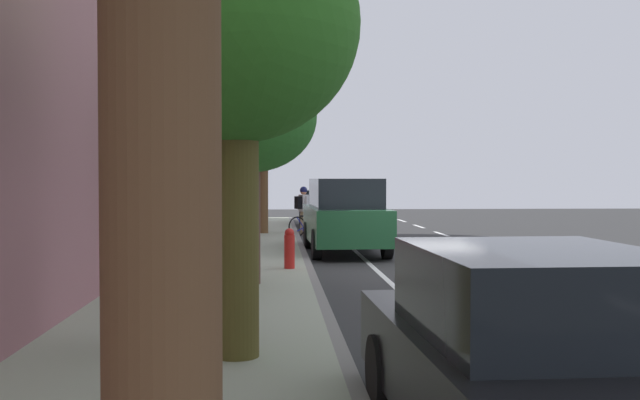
# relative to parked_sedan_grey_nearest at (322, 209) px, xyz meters

# --- Properties ---
(ground) EXTENTS (64.88, 64.88, 0.00)m
(ground) POSITION_rel_parked_sedan_grey_nearest_xyz_m (-1.06, 14.92, -0.75)
(ground) COLOR #2F2F2F
(sidewalk) EXTENTS (3.44, 40.55, 0.12)m
(sidewalk) POSITION_rel_parked_sedan_grey_nearest_xyz_m (3.01, 14.92, -0.69)
(sidewalk) COLOR #A0A890
(sidewalk) RESTS_ON ground
(curb_edge) EXTENTS (0.16, 40.55, 0.12)m
(curb_edge) POSITION_rel_parked_sedan_grey_nearest_xyz_m (1.21, 14.92, -0.69)
(curb_edge) COLOR gray
(curb_edge) RESTS_ON ground
(lane_stripe_centre) EXTENTS (0.14, 40.00, 0.01)m
(lane_stripe_centre) POSITION_rel_parked_sedan_grey_nearest_xyz_m (-4.04, 14.65, -0.75)
(lane_stripe_centre) COLOR white
(lane_stripe_centre) RESTS_ON ground
(lane_stripe_bike_edge) EXTENTS (0.12, 40.55, 0.01)m
(lane_stripe_bike_edge) POSITION_rel_parked_sedan_grey_nearest_xyz_m (-0.26, 14.92, -0.75)
(lane_stripe_bike_edge) COLOR white
(lane_stripe_bike_edge) RESTS_ON ground
(building_facade) EXTENTS (0.50, 40.55, 4.97)m
(building_facade) POSITION_rel_parked_sedan_grey_nearest_xyz_m (4.98, 14.92, 1.73)
(building_facade) COLOR #A56971
(building_facade) RESTS_ON ground
(parked_sedan_grey_nearest) EXTENTS (1.89, 4.43, 1.52)m
(parked_sedan_grey_nearest) POSITION_rel_parked_sedan_grey_nearest_xyz_m (0.00, 0.00, 0.00)
(parked_sedan_grey_nearest) COLOR slate
(parked_sedan_grey_nearest) RESTS_ON ground
(parked_suv_green_second) EXTENTS (2.07, 4.75, 1.99)m
(parked_suv_green_second) POSITION_rel_parked_sedan_grey_nearest_xyz_m (0.09, 10.96, 0.27)
(parked_suv_green_second) COLOR #1E512D
(parked_suv_green_second) RESTS_ON ground
(parked_sedan_black_mid) EXTENTS (1.95, 4.45, 1.52)m
(parked_sedan_black_mid) POSITION_rel_parked_sedan_grey_nearest_xyz_m (0.16, 25.76, 0.00)
(parked_sedan_black_mid) COLOR black
(parked_sedan_black_mid) RESTS_ON ground
(bicycle_at_curb) EXTENTS (1.51, 0.93, 0.75)m
(bicycle_at_curb) POSITION_rel_parked_sedan_grey_nearest_xyz_m (0.74, 4.90, -0.38)
(bicycle_at_curb) COLOR black
(bicycle_at_curb) RESTS_ON ground
(cyclist_with_backpack) EXTENTS (0.50, 0.58, 1.71)m
(cyclist_with_backpack) POSITION_rel_parked_sedan_grey_nearest_xyz_m (0.96, 4.46, 0.29)
(cyclist_with_backpack) COLOR #C6B284
(cyclist_with_backpack) RESTS_ON ground
(street_tree_near_cyclist) EXTENTS (3.48, 3.48, 5.88)m
(street_tree_near_cyclist) POSITION_rel_parked_sedan_grey_nearest_xyz_m (2.34, 4.97, 3.57)
(street_tree_near_cyclist) COLOR brown
(street_tree_near_cyclist) RESTS_ON sidewalk
(street_tree_mid_block) EXTENTS (2.31, 2.31, 3.97)m
(street_tree_mid_block) POSITION_rel_parked_sedan_grey_nearest_xyz_m (2.34, 17.40, 2.31)
(street_tree_mid_block) COLOR brown
(street_tree_mid_block) RESTS_ON sidewalk
(street_tree_far_end) EXTENTS (2.61, 2.61, 4.74)m
(street_tree_far_end) POSITION_rel_parked_sedan_grey_nearest_xyz_m (2.34, 22.85, 2.78)
(street_tree_far_end) COLOR brown
(street_tree_far_end) RESTS_ON sidewalk
(pedestrian_on_phone) EXTENTS (0.33, 0.60, 1.60)m
(pedestrian_on_phone) POSITION_rel_parked_sedan_grey_nearest_xyz_m (3.31, 22.09, 0.27)
(pedestrian_on_phone) COLOR black
(pedestrian_on_phone) RESTS_ON sidewalk
(fire_hydrant) EXTENTS (0.22, 0.22, 0.84)m
(fire_hydrant) POSITION_rel_parked_sedan_grey_nearest_xyz_m (1.64, 15.18, -0.21)
(fire_hydrant) COLOR red
(fire_hydrant) RESTS_ON sidewalk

